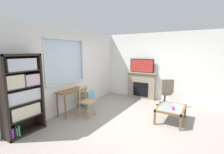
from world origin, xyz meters
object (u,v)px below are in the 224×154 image
at_px(fireplace, 141,85).
at_px(office_chair, 166,91).
at_px(bookshelf, 21,92).
at_px(plastic_drawer_unit, 87,98).
at_px(sippy_cup, 173,108).
at_px(desk_under_window, 72,94).
at_px(coffee_table, 171,109).
at_px(wooden_chair, 86,101).
at_px(tv, 142,66).

distance_m(fireplace, office_chair, 1.24).
bearing_deg(bookshelf, office_chair, -33.97).
relative_size(plastic_drawer_unit, fireplace, 0.45).
relative_size(bookshelf, sippy_cup, 21.11).
relative_size(desk_under_window, coffee_table, 1.05).
bearing_deg(desk_under_window, bookshelf, 175.96).
bearing_deg(plastic_drawer_unit, coffee_table, -85.31).
distance_m(wooden_chair, office_chair, 2.82).
distance_m(fireplace, coffee_table, 2.30).
height_order(office_chair, coffee_table, office_chair).
bearing_deg(plastic_drawer_unit, sippy_cup, -88.85).
bearing_deg(fireplace, office_chair, -115.28).
relative_size(wooden_chair, plastic_drawer_unit, 1.60).
bearing_deg(office_chair, sippy_cup, -159.65).
height_order(desk_under_window, tv, tv).
bearing_deg(bookshelf, plastic_drawer_unit, -1.41).
bearing_deg(tv, bookshelf, 161.99).
relative_size(fireplace, sippy_cup, 13.88).
bearing_deg(desk_under_window, wooden_chair, -82.48).
xyz_separation_m(wooden_chair, plastic_drawer_unit, (0.71, 0.56, -0.18)).
bearing_deg(tv, fireplace, 0.00).
bearing_deg(coffee_table, tv, 42.27).
xyz_separation_m(wooden_chair, coffee_table, (0.94, -2.28, -0.11)).
xyz_separation_m(bookshelf, desk_under_window, (1.50, -0.11, -0.40)).
bearing_deg(wooden_chair, tv, -15.82).
distance_m(bookshelf, plastic_drawer_unit, 2.39).
bearing_deg(bookshelf, coffee_table, -49.11).
distance_m(desk_under_window, tv, 3.06).
bearing_deg(tv, plastic_drawer_unit, 145.73).
bearing_deg(sippy_cup, bookshelf, 128.04).
distance_m(office_chair, coffee_table, 1.26).
height_order(wooden_chair, tv, tv).
distance_m(bookshelf, tv, 4.42).
height_order(fireplace, coffee_table, fireplace).
height_order(bookshelf, office_chair, bookshelf).
bearing_deg(fireplace, sippy_cup, -139.25).
distance_m(bookshelf, fireplace, 4.45).
xyz_separation_m(bookshelf, fireplace, (4.21, -1.36, -0.48)).
xyz_separation_m(fireplace, office_chair, (-0.53, -1.12, 0.01)).
xyz_separation_m(plastic_drawer_unit, tv, (1.92, -1.31, 1.08)).
height_order(desk_under_window, coffee_table, desk_under_window).
bearing_deg(tv, coffee_table, -137.73).
bearing_deg(coffee_table, sippy_cup, -153.68).
xyz_separation_m(fireplace, coffee_table, (-1.70, -1.53, -0.20)).
bearing_deg(plastic_drawer_unit, office_chair, -59.84).
relative_size(desk_under_window, sippy_cup, 11.04).
bearing_deg(fireplace, coffee_table, -138.03).
height_order(desk_under_window, office_chair, office_chair).
xyz_separation_m(bookshelf, wooden_chair, (1.57, -0.62, -0.56)).
relative_size(fireplace, tv, 1.27).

